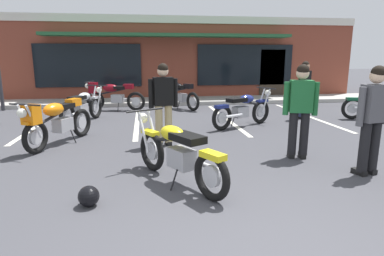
{
  "coord_description": "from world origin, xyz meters",
  "views": [
    {
      "loc": [
        -1.08,
        -2.4,
        1.8
      ],
      "look_at": [
        -0.25,
        3.25,
        0.55
      ],
      "focal_mm": 30.56,
      "sensor_mm": 36.0,
      "label": 1
    }
  ],
  "objects": [
    {
      "name": "ground_plane",
      "position": [
        0.0,
        3.43,
        0.0
      ],
      "size": [
        80.0,
        80.0,
        0.0
      ],
      "primitive_type": "plane",
      "color": "#3D3D42"
    },
    {
      "name": "sidewalk_kerb",
      "position": [
        0.0,
        10.54,
        0.07
      ],
      "size": [
        22.0,
        1.8,
        0.14
      ],
      "primitive_type": "cube",
      "color": "#A8A59E",
      "rests_on": "ground_plane"
    },
    {
      "name": "brick_storefront_building",
      "position": [
        0.0,
        14.45,
        1.72
      ],
      "size": [
        16.25,
        7.06,
        3.43
      ],
      "color": "brown",
      "rests_on": "ground_plane"
    },
    {
      "name": "painted_stall_lines",
      "position": [
        0.0,
        6.94,
        0.0
      ],
      "size": [
        7.93,
        4.8,
        0.01
      ],
      "color": "silver",
      "rests_on": "ground_plane"
    },
    {
      "name": "motorcycle_foreground_classic",
      "position": [
        -0.64,
        2.07,
        0.46
      ],
      "size": [
        1.3,
        1.89,
        0.98
      ],
      "color": "black",
      "rests_on": "ground_plane"
    },
    {
      "name": "motorcycle_red_sportbike",
      "position": [
        -2.77,
        6.85,
        0.46
      ],
      "size": [
        1.05,
        2.01,
        0.98
      ],
      "color": "black",
      "rests_on": "ground_plane"
    },
    {
      "name": "motorcycle_black_cruiser",
      "position": [
        5.65,
        6.06,
        0.46
      ],
      "size": [
        2.07,
        0.85,
        0.98
      ],
      "color": "black",
      "rests_on": "ground_plane"
    },
    {
      "name": "motorcycle_silver_naked",
      "position": [
        1.46,
        5.72,
        0.46
      ],
      "size": [
        1.9,
        1.29,
        0.98
      ],
      "color": "black",
      "rests_on": "ground_plane"
    },
    {
      "name": "motorcycle_blue_standard",
      "position": [
        0.11,
        9.12,
        0.53
      ],
      "size": [
        1.33,
        1.88,
        0.98
      ],
      "color": "black",
      "rests_on": "ground_plane"
    },
    {
      "name": "motorcycle_green_cafe_racer",
      "position": [
        -2.16,
        8.96,
        0.53
      ],
      "size": [
        2.06,
        0.91,
        0.98
      ],
      "color": "black",
      "rests_on": "ground_plane"
    },
    {
      "name": "motorcycle_orange_scrambler",
      "position": [
        -2.87,
        4.46,
        0.53
      ],
      "size": [
        1.17,
        1.97,
        0.98
      ],
      "color": "black",
      "rests_on": "ground_plane"
    },
    {
      "name": "person_in_black_shirt",
      "position": [
        -0.7,
        4.15,
        0.95
      ],
      "size": [
        0.61,
        0.32,
        1.68
      ],
      "color": "black",
      "rests_on": "ground_plane"
    },
    {
      "name": "person_in_shorts_foreground",
      "position": [
        1.63,
        2.94,
        0.95
      ],
      "size": [
        0.61,
        0.35,
        1.68
      ],
      "color": "black",
      "rests_on": "ground_plane"
    },
    {
      "name": "person_by_back_row",
      "position": [
        2.31,
        1.98,
        0.95
      ],
      "size": [
        0.61,
        0.33,
        1.68
      ],
      "color": "black",
      "rests_on": "ground_plane"
    },
    {
      "name": "person_near_building",
      "position": [
        3.57,
        6.61,
        0.95
      ],
      "size": [
        0.53,
        0.45,
        1.68
      ],
      "color": "black",
      "rests_on": "ground_plane"
    },
    {
      "name": "helmet_on_pavement",
      "position": [
        -1.79,
        1.47,
        0.13
      ],
      "size": [
        0.26,
        0.26,
        0.26
      ],
      "color": "black",
      "rests_on": "ground_plane"
    }
  ]
}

